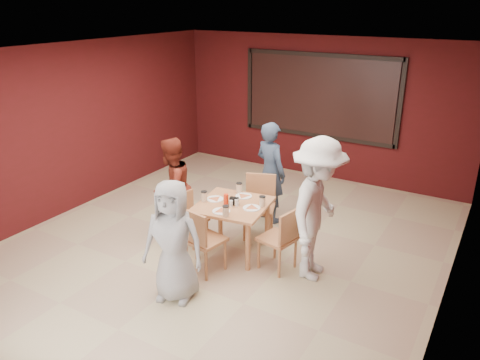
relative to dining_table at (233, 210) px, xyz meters
The scene contains 11 objects.
floor 0.70m from the dining_table, 150.55° to the left, with size 7.00×7.00×0.00m, color tan.
window_blinds 3.70m from the dining_table, 93.08° to the left, with size 3.00×0.02×1.50m, color black.
dining_table is the anchor object (origin of this frame).
chair_front 0.71m from the dining_table, 95.17° to the right, with size 0.52×0.52×0.93m.
chair_back 0.69m from the dining_table, 84.91° to the left, with size 0.59×0.59×0.95m.
chair_left 0.75m from the dining_table, behind, with size 0.43×0.43×0.78m.
chair_right 0.84m from the dining_table, ahead, with size 0.52×0.52×0.90m.
diner_front 1.30m from the dining_table, 91.26° to the right, with size 0.75×0.49×1.53m, color #979797.
diner_back 1.23m from the dining_table, 91.71° to the left, with size 0.60×0.40×1.66m, color #32435A.
diner_left 1.09m from the dining_table, behind, with size 0.75×0.58×1.54m, color maroon.
diner_right 1.27m from the dining_table, ahead, with size 1.22×0.70×1.89m, color white.
Camera 1 is at (3.32, -5.20, 3.43)m, focal length 35.00 mm.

